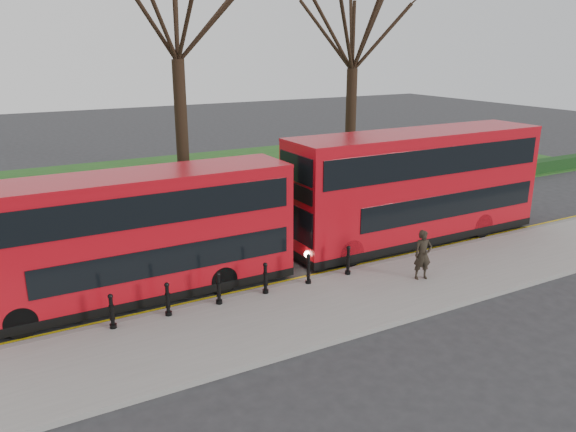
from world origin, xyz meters
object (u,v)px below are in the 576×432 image
bus_lead (135,237)px  bus_rear (416,187)px  pedestrian (423,255)px  bollard_row (243,284)px

bus_lead → bus_rear: 11.58m
bus_lead → pedestrian: bearing=-22.2°
bus_rear → pedestrian: (-2.78, -3.62, -1.28)m
pedestrian → bus_lead: bearing=174.3°
bollard_row → pedestrian: size_ratio=4.76×
bus_lead → bus_rear: (11.58, 0.03, 0.24)m
bollard_row → pedestrian: 6.26m
bollard_row → bus_lead: bus_lead is taller
bollard_row → bus_lead: bearing=143.4°
bus_rear → pedestrian: bus_rear is taller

